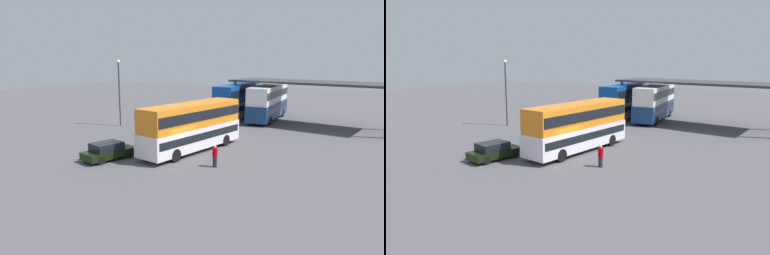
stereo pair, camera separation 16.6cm
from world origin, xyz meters
The scene contains 8 objects.
ground_plane centered at (0.00, 0.00, 0.00)m, with size 140.00×140.00×0.00m, color #4F4D53.
double_decker_main centered at (-0.01, 2.62, 2.21)m, with size 4.08×10.81×4.01m.
parked_hatchback centered at (-4.18, -2.89, 0.67)m, with size 2.62×4.32×1.35m.
double_decker_near_canopy centered at (-3.51, 19.82, 2.40)m, with size 2.90×10.74×4.39m.
double_decker_mid_row centered at (0.26, 20.71, 2.36)m, with size 3.35×10.94×4.31m.
depot_canopy centered at (5.49, 19.82, 4.72)m, with size 18.86×8.15×5.05m.
lamppost_tall centered at (-12.95, 8.12, 4.74)m, with size 0.44×0.44×7.48m.
pedestrian_waiting centered at (3.71, -0.40, 0.79)m, with size 0.38×0.38×1.60m.
Camera 1 is at (14.84, -22.12, 7.65)m, focal length 33.16 mm.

